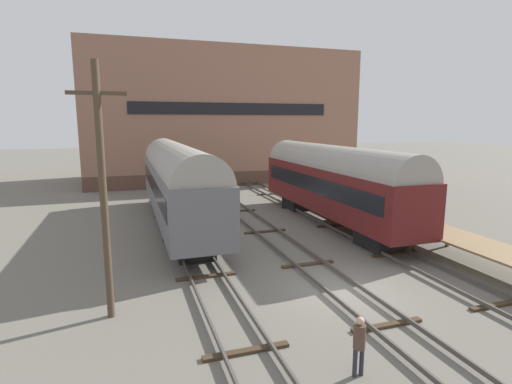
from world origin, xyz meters
TOP-DOWN VIEW (x-y plane):
  - ground_plane at (0.00, 0.00)m, footprint 200.00×200.00m
  - track_left at (-4.81, 0.00)m, footprint 2.60×60.00m
  - track_middle at (0.00, 0.00)m, footprint 2.60×60.00m
  - track_right at (4.81, 0.00)m, footprint 2.60×60.00m
  - train_car_maroon at (4.81, 9.52)m, footprint 2.96×16.22m
  - train_car_grey at (-4.81, 11.99)m, footprint 3.03×18.28m
  - station_platform at (7.35, 3.30)m, footprint 2.43×15.35m
  - bench at (7.28, 3.77)m, footprint 1.40×0.40m
  - person_worker at (-2.33, -4.93)m, footprint 0.32×0.32m
  - utility_pole at (-8.60, 0.57)m, footprint 1.80×0.24m
  - warehouse_building at (3.00, 33.76)m, footprint 29.77×12.60m

SIDE VIEW (x-z plane):
  - ground_plane at x=0.00m, z-range 0.00..0.00m
  - track_left at x=-4.81m, z-range 0.01..0.27m
  - track_middle at x=0.00m, z-range 0.01..0.27m
  - track_right at x=4.81m, z-range 0.01..0.27m
  - person_worker at x=-2.33m, z-range 0.17..1.83m
  - station_platform at x=7.35m, z-range 0.47..1.59m
  - bench at x=7.28m, z-range 1.15..2.06m
  - train_car_maroon at x=4.81m, z-range 0.36..5.52m
  - train_car_grey at x=-4.81m, z-range 0.37..5.68m
  - utility_pole at x=-8.60m, z-range 0.16..8.69m
  - warehouse_building at x=3.00m, z-range 0.00..14.52m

